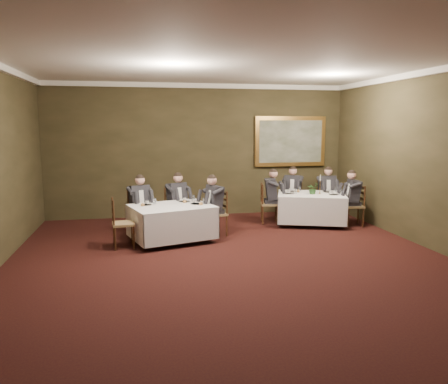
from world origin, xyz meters
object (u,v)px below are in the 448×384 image
object	(u,v)px
diner_main_backright	(326,199)
chair_main_endright	(354,214)
chair_main_backleft	(293,206)
chair_sec_endright	(216,223)
table_main	(311,206)
diner_sec_endright	(215,213)
diner_main_backleft	(293,198)
diner_main_endright	(354,205)
painting	(290,141)
table_second	(172,220)
chair_sec_backright	(176,219)
centerpiece	(313,188)
diner_sec_backright	(177,209)
chair_main_endleft	(269,212)
chair_sec_backleft	(140,222)
chair_main_backright	(326,207)
diner_main_endleft	(270,203)
diner_sec_backleft	(140,212)
candlestick	(320,187)
chair_sec_endleft	(123,234)

from	to	relation	value
diner_main_backright	chair_main_endright	world-z (taller)	diner_main_backright
chair_main_backleft	chair_sec_endright	distance (m)	2.84
table_main	diner_sec_endright	world-z (taller)	diner_sec_endright
diner_main_backleft	diner_main_endright	distance (m)	1.67
diner_main_endright	painting	size ratio (longest dim) A/B	0.67
diner_main_backright	diner_sec_endright	bearing A→B (deg)	26.91
chair_main_backleft	chair_main_endright	world-z (taller)	same
diner_main_backright	table_second	bearing A→B (deg)	25.73
chair_sec_backright	centerpiece	distance (m)	3.38
diner_main_backleft	centerpiece	size ratio (longest dim) A/B	4.45
table_main	diner_main_backleft	world-z (taller)	diner_main_backleft
table_second	diner_sec_backright	xyz separation A→B (m)	(0.18, 0.92, 0.06)
table_second	diner_main_backright	xyz separation A→B (m)	(4.17, 1.58, 0.06)
chair_main_endright	chair_main_endleft	bearing A→B (deg)	80.52
chair_sec_backleft	diner_main_backright	bearing A→B (deg)	169.87
chair_sec_backright	painting	world-z (taller)	painting
chair_main_backleft	chair_main_backright	bearing A→B (deg)	-169.05
diner_sec_endright	diner_main_backleft	bearing A→B (deg)	-75.25
diner_main_endleft	diner_sec_backright	xyz separation A→B (m)	(-2.34, -0.36, 0.00)
diner_main_backright	diner_sec_backleft	bearing A→B (deg)	15.68
table_second	diner_sec_endright	size ratio (longest dim) A/B	1.43
diner_main_backleft	diner_sec_backright	distance (m)	3.30
candlestick	diner_main_backleft	bearing A→B (deg)	108.01
chair_sec_endright	painting	size ratio (longest dim) A/B	0.50
chair_main_endright	diner_sec_endright	distance (m)	3.50
table_second	chair_sec_backright	xyz separation A→B (m)	(0.18, 0.93, -0.17)
painting	diner_main_endleft	bearing A→B (deg)	-127.02
chair_main_endleft	chair_sec_backright	world-z (taller)	same
table_main	painting	size ratio (longest dim) A/B	0.97
chair_sec_endleft	painting	size ratio (longest dim) A/B	0.50
candlestick	diner_main_endright	bearing A→B (deg)	-18.33
diner_sec_backright	candlestick	bearing A→B (deg)	150.42
table_main	chair_main_backleft	distance (m)	0.95
diner_main_endleft	diner_main_backright	bearing A→B (deg)	112.28
chair_main_backleft	diner_sec_backright	size ratio (longest dim) A/B	0.74
diner_main_endright	chair_sec_backleft	size ratio (longest dim) A/B	1.35
table_main	diner_main_backleft	bearing A→B (deg)	98.65
table_second	chair_main_endright	distance (m)	4.50
diner_sec_endright	painting	distance (m)	3.68
chair_main_backleft	candlestick	world-z (taller)	candlestick
chair_sec_backleft	painting	size ratio (longest dim) A/B	0.50
diner_sec_endright	candlestick	size ratio (longest dim) A/B	2.75
chair_main_backleft	chair_main_endleft	world-z (taller)	same
chair_main_endleft	diner_sec_backright	distance (m)	2.37
chair_sec_backleft	chair_sec_endleft	world-z (taller)	same
chair_main_backleft	diner_sec_backleft	world-z (taller)	diner_sec_backleft
diner_sec_backleft	centerpiece	world-z (taller)	diner_sec_backleft
chair_main_endright	chair_sec_endright	distance (m)	3.48
chair_main_backright	chair_sec_endright	xyz separation A→B (m)	(-3.18, -1.29, 0.00)
chair_main_backleft	diner_main_endleft	world-z (taller)	diner_main_endleft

